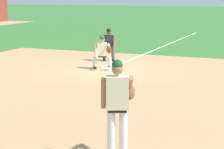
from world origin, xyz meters
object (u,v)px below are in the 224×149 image
object	(u,v)px
pitcher	(118,103)
first_base_bag	(106,69)
baseball	(105,83)
first_baseman	(103,51)
umpire	(109,43)

from	to	relation	value
pitcher	first_base_bag	bearing A→B (deg)	24.32
baseball	pitcher	size ratio (longest dim) A/B	0.04
pitcher	first_baseman	bearing A→B (deg)	25.16
baseball	pitcher	bearing A→B (deg)	-154.78
first_base_bag	baseball	distance (m)	2.70
first_baseman	umpire	xyz separation A→B (m)	(2.02, 0.58, 0.06)
first_baseman	umpire	bearing A→B (deg)	16.15
first_baseman	umpire	size ratio (longest dim) A/B	0.92
pitcher	first_baseman	world-z (taller)	pitcher
first_base_bag	pitcher	world-z (taller)	pitcher
baseball	first_baseman	xyz separation A→B (m)	(2.73, 1.27, 0.69)
first_base_bag	first_baseman	bearing A→B (deg)	49.02
first_base_bag	umpire	distance (m)	2.50
pitcher	umpire	world-z (taller)	pitcher
pitcher	umpire	size ratio (longest dim) A/B	1.27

